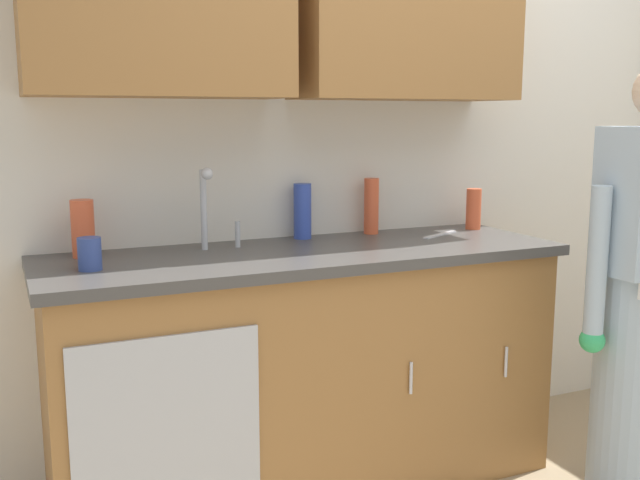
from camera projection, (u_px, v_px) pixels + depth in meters
kitchen_wall_with_uppers at (367, 106)px, 3.06m from camera, size 4.80×0.44×2.70m
counter_cabinet at (305, 374)px, 2.80m from camera, size 1.90×0.62×0.90m
countertop at (305, 255)px, 2.73m from camera, size 1.96×0.66×0.04m
sink at (226, 259)px, 2.61m from camera, size 0.50×0.36×0.35m
bottle_cleaner_spray at (474, 209)px, 3.20m from camera, size 0.07×0.07×0.18m
bottle_dish_liquid at (371, 206)px, 3.07m from camera, size 0.06×0.06×0.24m
bottle_soap at (302, 211)px, 2.95m from camera, size 0.07×0.07×0.23m
bottle_water_tall at (83, 229)px, 2.56m from camera, size 0.08×0.08×0.20m
cup_by_sink at (90, 254)px, 2.35m from camera, size 0.08×0.08×0.11m
knife_on_counter at (440, 235)px, 3.05m from camera, size 0.22×0.13×0.01m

